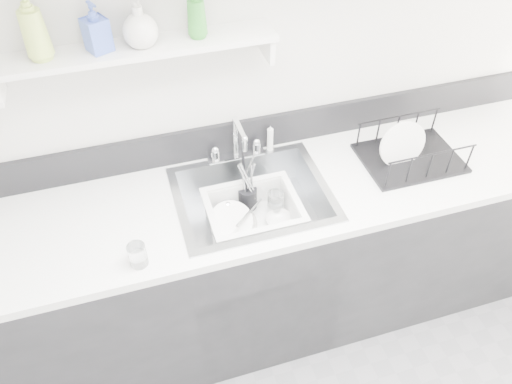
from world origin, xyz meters
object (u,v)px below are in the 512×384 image
object	(u,v)px
sink	(253,209)
dish_rack	(413,146)
counter_run	(253,263)
wash_tub	(253,217)

from	to	relation	value
sink	dish_rack	bearing A→B (deg)	0.91
sink	dish_rack	world-z (taller)	dish_rack
counter_run	dish_rack	world-z (taller)	dish_rack
counter_run	sink	world-z (taller)	sink
dish_rack	wash_tub	bearing A→B (deg)	-175.74
counter_run	wash_tub	size ratio (longest dim) A/B	8.28
sink	counter_run	bearing A→B (deg)	0.00
counter_run	sink	bearing A→B (deg)	0.00
counter_run	sink	xyz separation A→B (m)	(0.00, 0.00, 0.37)
wash_tub	counter_run	bearing A→B (deg)	77.31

